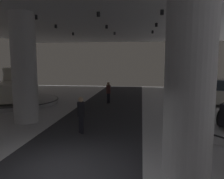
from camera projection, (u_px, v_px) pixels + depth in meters
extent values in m
cube|color=silver|center=(61.00, 176.00, 6.01)|extent=(24.00, 44.00, 0.05)
cube|color=#2D2D33|center=(61.00, 175.00, 6.01)|extent=(4.40, 44.00, 0.01)
cylinder|color=black|center=(36.00, 17.00, 11.11)|extent=(0.16, 0.16, 0.22)
cylinder|color=black|center=(56.00, 26.00, 14.00)|extent=(0.16, 0.16, 0.22)
cylinder|color=black|center=(73.00, 34.00, 17.77)|extent=(0.16, 0.16, 0.22)
cylinder|color=black|center=(98.00, 14.00, 10.43)|extent=(0.16, 0.16, 0.22)
cylinder|color=black|center=(107.00, 27.00, 14.15)|extent=(0.16, 0.16, 0.22)
cylinder|color=black|center=(115.00, 33.00, 17.42)|extent=(0.16, 0.16, 0.22)
cylinder|color=black|center=(162.00, 12.00, 10.02)|extent=(0.16, 0.16, 0.22)
cylinder|color=black|center=(156.00, 25.00, 13.41)|extent=(0.16, 0.16, 0.22)
cylinder|color=black|center=(153.00, 32.00, 16.63)|extent=(0.16, 0.16, 0.22)
cylinder|color=silver|center=(190.00, 74.00, 5.88)|extent=(1.33, 1.33, 5.50)
cylinder|color=silver|center=(24.00, 68.00, 11.10)|extent=(1.23, 1.23, 5.50)
cylinder|color=silver|center=(200.00, 93.00, 20.87)|extent=(5.64, 5.64, 0.35)
cylinder|color=black|center=(200.00, 91.00, 20.85)|extent=(5.75, 5.75, 0.05)
cube|color=silver|center=(200.00, 84.00, 20.77)|extent=(4.31, 2.08, 0.90)
cube|color=#2D3842|center=(202.00, 76.00, 20.65)|extent=(2.00, 1.68, 0.70)
cylinder|color=black|center=(186.00, 88.00, 20.12)|extent=(0.69, 0.27, 0.68)
cylinder|color=black|center=(183.00, 86.00, 22.06)|extent=(0.69, 0.27, 0.68)
cylinder|color=black|center=(219.00, 89.00, 19.55)|extent=(0.69, 0.27, 0.68)
cylinder|color=black|center=(214.00, 86.00, 21.49)|extent=(0.69, 0.27, 0.68)
sphere|color=white|center=(178.00, 83.00, 20.69)|extent=(0.18, 0.18, 0.18)
sphere|color=white|center=(177.00, 82.00, 21.65)|extent=(0.18, 0.18, 0.18)
cylinder|color=silver|center=(220.00, 107.00, 14.63)|extent=(4.44, 4.44, 0.22)
cylinder|color=black|center=(220.00, 106.00, 14.62)|extent=(4.53, 4.53, 0.05)
cube|color=silver|center=(221.00, 96.00, 14.54)|extent=(4.52, 2.84, 0.90)
cube|color=#2D3842|center=(224.00, 85.00, 14.38)|extent=(2.24, 2.00, 0.70)
cylinder|color=black|center=(197.00, 101.00, 14.21)|extent=(0.71, 0.39, 0.68)
cylinder|color=black|center=(198.00, 97.00, 16.03)|extent=(0.71, 0.39, 0.68)
sphere|color=white|center=(188.00, 94.00, 14.86)|extent=(0.18, 0.18, 0.18)
sphere|color=white|center=(189.00, 92.00, 15.77)|extent=(0.18, 0.18, 0.18)
cylinder|color=black|center=(222.00, 118.00, 9.29)|extent=(0.58, 0.68, 0.68)
cylinder|color=#B7B7BC|center=(18.00, 102.00, 16.30)|extent=(5.80, 5.80, 0.32)
cylinder|color=black|center=(17.00, 100.00, 16.28)|extent=(5.91, 5.91, 0.05)
cube|color=silver|center=(17.00, 89.00, 16.19)|extent=(4.41, 5.65, 1.20)
cube|color=silver|center=(17.00, 74.00, 17.63)|extent=(2.49, 2.41, 1.00)
cube|color=#28333D|center=(17.00, 74.00, 17.15)|extent=(1.57, 0.92, 0.75)
cylinder|color=black|center=(2.00, 91.00, 17.52)|extent=(0.65, 0.87, 0.84)
cylinder|color=black|center=(33.00, 90.00, 18.37)|extent=(0.65, 0.87, 0.84)
cylinder|color=black|center=(35.00, 97.00, 14.94)|extent=(0.65, 0.87, 0.84)
cylinder|color=black|center=(109.00, 98.00, 16.48)|extent=(0.14, 0.14, 0.80)
cylinder|color=black|center=(108.00, 98.00, 16.34)|extent=(0.14, 0.14, 0.80)
cylinder|color=#472323|center=(108.00, 89.00, 16.33)|extent=(0.32, 0.32, 0.62)
sphere|color=tan|center=(108.00, 84.00, 16.28)|extent=(0.22, 0.22, 0.22)
cylinder|color=black|center=(80.00, 124.00, 9.61)|extent=(0.14, 0.14, 0.80)
cylinder|color=black|center=(82.00, 125.00, 9.46)|extent=(0.14, 0.14, 0.80)
cylinder|color=black|center=(81.00, 109.00, 9.45)|extent=(0.32, 0.32, 0.62)
sphere|color=beige|center=(81.00, 100.00, 9.40)|extent=(0.22, 0.22, 0.22)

